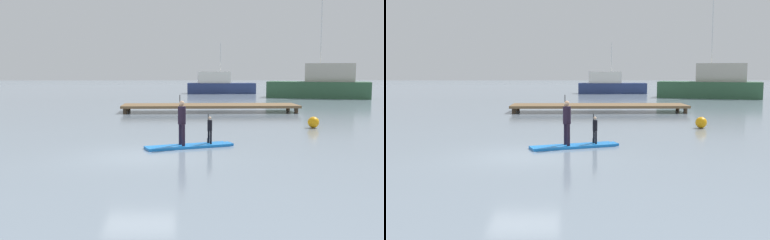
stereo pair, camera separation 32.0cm
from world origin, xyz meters
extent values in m
plane|color=gray|center=(0.00, 0.00, 0.00)|extent=(240.00, 240.00, 0.00)
cube|color=blue|center=(1.74, 1.67, 0.05)|extent=(3.41, 1.83, 0.10)
cube|color=blue|center=(3.36, 2.24, 0.05)|extent=(0.40, 0.59, 0.09)
cylinder|color=black|center=(1.44, 1.76, 0.51)|extent=(0.13, 0.13, 0.83)
cylinder|color=black|center=(1.56, 1.42, 0.51)|extent=(0.13, 0.13, 0.83)
cylinder|color=black|center=(1.50, 1.59, 1.27)|extent=(0.39, 0.39, 0.68)
sphere|color=tan|center=(1.50, 1.59, 1.73)|extent=(0.20, 0.20, 0.20)
cylinder|color=black|center=(1.43, 1.80, 1.07)|extent=(0.03, 0.03, 1.94)
cube|color=black|center=(1.43, 1.80, 0.19)|extent=(0.07, 0.14, 0.18)
cylinder|color=black|center=(2.57, 2.08, 0.36)|extent=(0.08, 0.08, 0.51)
cylinder|color=black|center=(2.64, 1.87, 0.36)|extent=(0.08, 0.08, 0.51)
cylinder|color=black|center=(2.60, 1.98, 0.82)|extent=(0.24, 0.24, 0.42)
sphere|color=beige|center=(2.60, 1.98, 1.11)|extent=(0.12, 0.12, 0.12)
cylinder|color=black|center=(2.55, 2.13, 0.68)|extent=(0.03, 0.03, 1.16)
cube|color=black|center=(2.55, 2.13, 0.19)|extent=(0.07, 0.14, 0.18)
cube|color=#2D5638|center=(16.65, 32.81, 0.88)|extent=(11.23, 6.65, 1.77)
cube|color=#B2AD9E|center=(17.80, 32.41, 2.75)|extent=(5.58, 3.77, 1.98)
cylinder|color=silver|center=(16.83, 32.75, 7.24)|extent=(0.12, 0.12, 6.99)
cube|color=navy|center=(7.03, 42.42, 0.68)|extent=(8.78, 2.37, 1.36)
cube|color=white|center=(6.09, 42.44, 2.11)|extent=(4.17, 1.96, 1.50)
cylinder|color=silver|center=(6.92, 42.43, 4.68)|extent=(0.12, 0.12, 3.64)
cube|color=brown|center=(3.68, 16.55, 0.45)|extent=(12.53, 2.91, 0.18)
cylinder|color=#473828|center=(-2.28, 15.40, 0.27)|extent=(0.28, 0.28, 0.54)
cylinder|color=#473828|center=(-2.28, 17.71, 0.27)|extent=(0.28, 0.28, 0.54)
cylinder|color=#473828|center=(9.64, 15.40, 0.27)|extent=(0.28, 0.28, 0.54)
cylinder|color=#473828|center=(9.64, 17.71, 0.27)|extent=(0.28, 0.28, 0.54)
sphere|color=orange|center=(8.40, 7.40, 0.29)|extent=(0.59, 0.59, 0.59)
camera|label=1|loc=(1.32, -15.44, 2.98)|focal=41.83mm
camera|label=2|loc=(1.64, -15.44, 2.98)|focal=41.83mm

